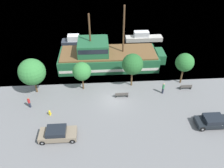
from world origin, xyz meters
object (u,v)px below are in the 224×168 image
Objects in this scene: pedestrian_walking_far at (163,88)px; moored_boat_outer at (143,37)px; bench_promenade_west at (186,87)px; pirate_ship at (107,57)px; moored_boat_dockside at (75,41)px; parked_car_curb_mid at (58,134)px; pedestrian_walking_near at (29,102)px; parked_car_curb_front at (213,121)px; bench_promenade_east at (122,95)px; fire_hydrant at (50,113)px.

moored_boat_outer is at bearing 89.17° from pedestrian_walking_far.
pirate_ship is at bearing 146.77° from bench_promenade_west.
pirate_ship reaches higher than bench_promenade_west.
moored_boat_dockside reaches higher than parked_car_curb_mid.
moored_boat_outer is 26.30m from pedestrian_walking_near.
parked_car_curb_front is at bearing -83.00° from bench_promenade_west.
parked_car_curb_front is (11.99, -14.33, -0.98)m from pirate_ship.
bench_promenade_east is (-6.14, -17.59, -0.27)m from moored_boat_outer.
pedestrian_walking_far is at bearing 12.61° from fire_hydrant.
bench_promenade_east is 5.93m from pedestrian_walking_far.
parked_car_curb_front is 5.53× the size of fire_hydrant.
bench_promenade_west is at bearing -42.42° from moored_boat_dockside.
parked_car_curb_front is at bearing -11.62° from pedestrian_walking_near.
moored_boat_outer is 23.83m from parked_car_curb_front.
moored_boat_dockside is 7.13× the size of fire_hydrant.
pirate_ship is 16.32m from parked_car_curb_mid.
moored_boat_outer is at bearing 3.73° from moored_boat_dockside.
pirate_ship reaches higher than parked_car_curb_front.
pedestrian_walking_far is at bearing -90.83° from moored_boat_outer.
pedestrian_walking_near reaches higher than parked_car_curb_mid.
moored_boat_dockside is 3.33× the size of bench_promenade_west.
parked_car_curb_front is at bearing -55.14° from pedestrian_walking_far.
pirate_ship reaches higher than pedestrian_walking_far.
moored_boat_dockside is 23.02m from bench_promenade_west.
moored_boat_dockside is at bearing 129.64° from pedestrian_walking_far.
bench_promenade_west is (-0.86, 7.04, -0.24)m from parked_car_curb_front.
parked_car_curb_front is (4.20, -23.46, -0.04)m from moored_boat_outer.
pedestrian_walking_far reaches higher than pedestrian_walking_near.
bench_promenade_west is at bearing 97.00° from parked_car_curb_front.
parked_car_curb_front is 2.58× the size of bench_promenade_west.
pirate_ship is 4.09× the size of parked_car_curb_front.
pedestrian_walking_near is at bearing -173.68° from bench_promenade_west.
moored_boat_dockside reaches higher than pedestrian_walking_near.
parked_car_curb_front is (17.86, -22.57, -0.05)m from moored_boat_dockside.
pirate_ship is 10.57× the size of bench_promenade_west.
parked_car_curb_front reaches higher than bench_promenade_west.
pirate_ship reaches higher than fire_hydrant.
pirate_ship is 9.66× the size of bench_promenade_east.
parked_car_curb_mid is at bearing -155.82° from bench_promenade_west.
parked_car_curb_mid reaches higher than bench_promenade_east.
parked_car_curb_front is 23.04m from pedestrian_walking_near.
pedestrian_walking_near is at bearing -174.27° from bench_promenade_east.
pedestrian_walking_far is at bearing -169.48° from bench_promenade_west.
moored_boat_outer is 1.79× the size of parked_car_curb_mid.
bench_promenade_east is (-10.33, 5.87, -0.23)m from parked_car_curb_front.
bench_promenade_east is at bearing 150.40° from parked_car_curb_front.
fire_hydrant is at bearing -95.43° from moored_boat_dockside.
bench_promenade_west is (3.33, -16.42, -0.28)m from moored_boat_outer.
moored_boat_outer is at bearing 45.69° from pedestrian_walking_near.
pedestrian_walking_near is at bearing 129.15° from parked_car_curb_mid.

